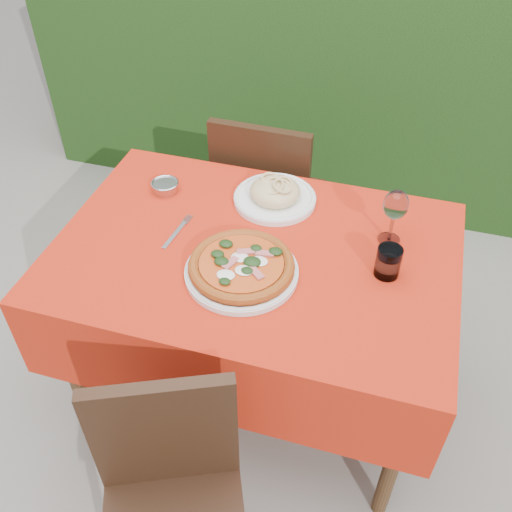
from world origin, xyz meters
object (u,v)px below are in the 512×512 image
(chair_far, at_px, (266,196))
(pizza_plate, at_px, (241,267))
(pasta_plate, at_px, (275,194))
(water_glass, at_px, (388,263))
(wine_glass, at_px, (396,207))
(chair_near, at_px, (171,496))
(fork, at_px, (175,235))
(steel_ramekin, at_px, (165,187))

(chair_far, xyz_separation_m, pizza_plate, (0.12, -0.72, 0.27))
(pasta_plate, bearing_deg, pizza_plate, -89.92)
(water_glass, distance_m, wine_glass, 0.18)
(chair_near, bearing_deg, water_glass, 34.54)
(pizza_plate, distance_m, fork, 0.28)
(pasta_plate, height_order, fork, pasta_plate)
(chair_far, xyz_separation_m, water_glass, (0.54, -0.59, 0.29))
(pizza_plate, relative_size, fork, 1.73)
(water_glass, distance_m, steel_ramekin, 0.83)
(chair_near, distance_m, water_glass, 0.88)
(fork, bearing_deg, steel_ramekin, 125.62)
(fork, xyz_separation_m, steel_ramekin, (-0.13, 0.22, 0.01))
(pizza_plate, bearing_deg, steel_ramekin, 139.69)
(pasta_plate, relative_size, steel_ramekin, 3.18)
(chair_near, height_order, steel_ramekin, chair_near)
(water_glass, xyz_separation_m, steel_ramekin, (-0.80, 0.20, -0.03))
(chair_near, relative_size, chair_far, 0.94)
(wine_glass, bearing_deg, water_glass, -86.35)
(chair_far, relative_size, fork, 4.51)
(fork, bearing_deg, chair_near, -64.27)
(chair_far, relative_size, water_glass, 9.03)
(pizza_plate, bearing_deg, water_glass, 16.90)
(chair_near, relative_size, water_glass, 8.46)
(pasta_plate, xyz_separation_m, water_glass, (0.41, -0.25, 0.02))
(fork, bearing_deg, wine_glass, 20.59)
(fork, distance_m, steel_ramekin, 0.25)
(chair_near, height_order, wine_glass, wine_glass)
(chair_far, bearing_deg, wine_glass, 141.71)
(chair_near, height_order, chair_far, chair_far)
(chair_near, bearing_deg, fork, 85.84)
(chair_near, distance_m, chair_far, 1.29)
(pasta_plate, xyz_separation_m, wine_glass, (0.40, -0.10, 0.11))
(steel_ramekin, bearing_deg, wine_glass, -3.26)
(pasta_plate, distance_m, wine_glass, 0.43)
(water_glass, bearing_deg, wine_glass, 93.65)
(fork, bearing_deg, pasta_plate, 52.02)
(wine_glass, bearing_deg, fork, -165.29)
(chair_near, distance_m, wine_glass, 1.04)
(water_glass, bearing_deg, pasta_plate, 148.38)
(fork, bearing_deg, water_glass, 7.30)
(water_glass, bearing_deg, pizza_plate, -163.10)
(chair_near, height_order, water_glass, water_glass)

